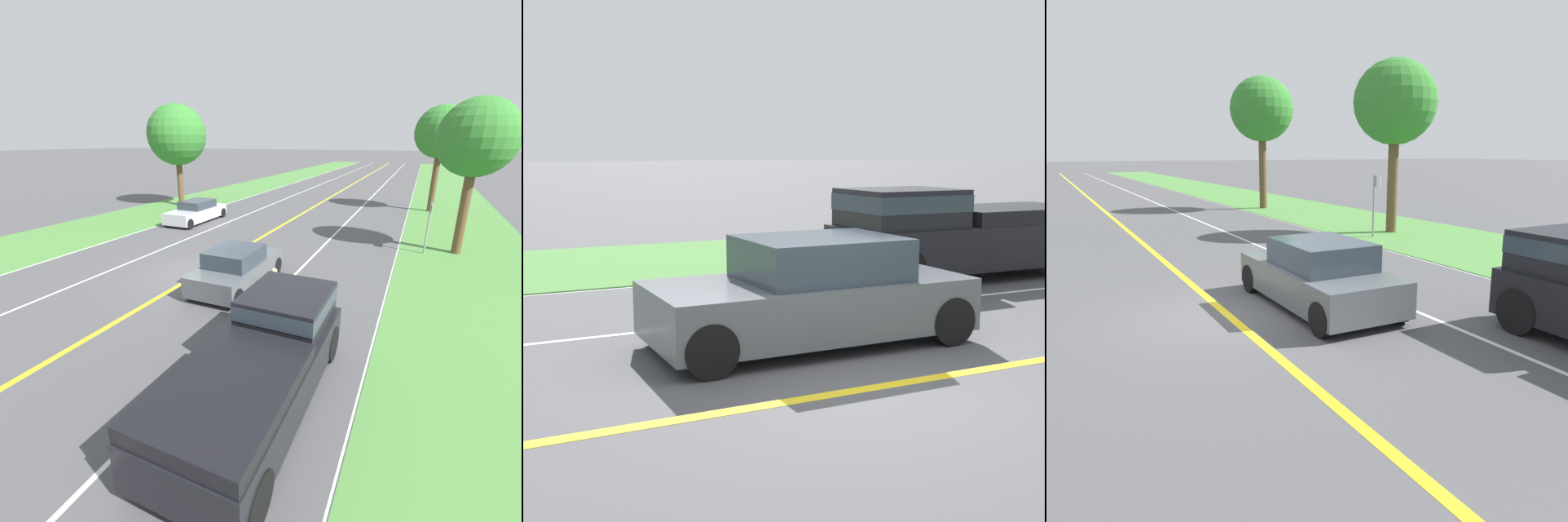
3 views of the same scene
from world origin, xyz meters
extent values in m
plane|color=#4C4C4F|center=(0.00, 0.00, 0.00)|extent=(400.00, 400.00, 0.00)
cube|color=yellow|center=(0.00, 0.00, 0.00)|extent=(0.18, 160.00, 0.01)
cube|color=white|center=(7.00, 0.00, 0.00)|extent=(0.14, 160.00, 0.01)
cube|color=white|center=(-7.00, 0.00, 0.00)|extent=(0.14, 160.00, 0.01)
cube|color=white|center=(3.50, 0.00, 0.00)|extent=(0.10, 160.00, 0.01)
cube|color=white|center=(-3.50, 0.00, 0.00)|extent=(0.10, 160.00, 0.01)
cube|color=#4C843D|center=(10.00, 0.00, 0.01)|extent=(6.00, 160.00, 0.03)
cube|color=#4C843D|center=(-10.00, 0.00, 0.01)|extent=(6.00, 160.00, 0.03)
cube|color=#51565B|center=(1.91, -0.28, 0.52)|extent=(1.85, 4.20, 0.70)
cube|color=#2D3842|center=(1.91, -0.45, 1.15)|extent=(1.59, 2.02, 0.55)
cylinder|color=black|center=(2.74, 1.40, 0.32)|extent=(0.22, 0.64, 0.64)
cylinder|color=black|center=(2.74, -1.96, 0.32)|extent=(0.22, 0.64, 0.64)
cylinder|color=black|center=(1.07, 1.40, 0.32)|extent=(0.22, 0.64, 0.64)
cylinder|color=black|center=(1.07, -1.96, 0.32)|extent=(0.22, 0.64, 0.64)
ellipsoid|color=#D1B784|center=(3.14, -0.41, 0.48)|extent=(0.38, 0.68, 0.26)
cylinder|color=#D1B784|center=(3.27, -0.22, 0.18)|extent=(0.07, 0.07, 0.35)
cylinder|color=#D1B784|center=(3.15, -0.65, 0.18)|extent=(0.07, 0.07, 0.35)
cylinder|color=#D1B784|center=(3.13, -0.18, 0.18)|extent=(0.07, 0.07, 0.35)
cylinder|color=#D1B784|center=(3.01, -0.61, 0.18)|extent=(0.07, 0.07, 0.35)
cylinder|color=#D1B784|center=(3.21, -0.15, 0.59)|extent=(0.18, 0.21, 0.17)
sphere|color=#D1B784|center=(3.25, -0.04, 0.65)|extent=(0.27, 0.27, 0.22)
ellipsoid|color=#331E14|center=(3.29, 0.10, 0.63)|extent=(0.12, 0.13, 0.08)
cone|color=tan|center=(3.30, -0.07, 0.73)|extent=(0.09, 0.09, 0.10)
cone|color=tan|center=(3.19, -0.03, 0.73)|extent=(0.09, 0.09, 0.10)
cylinder|color=#D1B784|center=(3.02, -0.82, 0.52)|extent=(0.11, 0.24, 0.24)
cube|color=black|center=(5.17, -5.55, 0.68)|extent=(2.00, 5.38, 0.85)
cube|color=black|center=(5.17, -3.99, 1.47)|extent=(1.76, 2.03, 0.72)
cube|color=#2D3842|center=(5.17, -3.99, 1.57)|extent=(1.78, 2.06, 0.32)
cube|color=black|center=(5.17, -6.68, 1.25)|extent=(1.96, 3.06, 0.30)
cylinder|color=black|center=(6.09, -3.45, 0.42)|extent=(0.22, 0.84, 0.84)
cylinder|color=black|center=(6.09, -7.65, 0.42)|extent=(0.22, 0.84, 0.84)
cylinder|color=black|center=(4.26, -3.45, 0.42)|extent=(0.22, 0.84, 0.84)
cylinder|color=black|center=(4.26, -7.65, 0.42)|extent=(0.22, 0.84, 0.84)
cube|color=silver|center=(-5.48, 7.94, 0.52)|extent=(1.80, 4.68, 0.69)
cube|color=#2D3842|center=(-5.48, 8.12, 1.11)|extent=(1.54, 2.24, 0.49)
cylinder|color=black|center=(-6.29, 6.01, 0.31)|extent=(0.22, 0.63, 0.63)
cylinder|color=black|center=(-6.29, 9.87, 0.31)|extent=(0.22, 0.63, 0.63)
cylinder|color=black|center=(-4.67, 6.01, 0.31)|extent=(0.22, 0.63, 0.63)
cylinder|color=black|center=(-4.67, 9.87, 0.31)|extent=(0.22, 0.63, 0.63)
cylinder|color=brown|center=(9.45, 7.19, 2.02)|extent=(0.41, 0.41, 4.05)
sphere|color=#337A2D|center=(9.45, 7.19, 5.10)|extent=(3.26, 3.26, 3.26)
cylinder|color=brown|center=(8.39, 18.01, 2.21)|extent=(0.42, 0.42, 4.41)
sphere|color=#337A2D|center=(8.39, 18.01, 5.58)|extent=(3.58, 3.58, 3.58)
cylinder|color=brown|center=(-9.96, 12.44, 1.98)|extent=(0.46, 0.46, 3.95)
sphere|color=#337A2D|center=(-9.96, 12.44, 5.41)|extent=(4.48, 4.48, 4.48)
cylinder|color=gray|center=(8.09, 6.52, 1.20)|extent=(0.08, 0.08, 2.39)
cube|color=white|center=(8.15, 6.52, 2.14)|extent=(0.03, 0.64, 0.40)
camera|label=1|loc=(7.55, -10.68, 4.98)|focal=24.00mm
camera|label=2|loc=(-6.39, 4.08, 2.53)|focal=50.00mm
camera|label=3|loc=(-3.12, -9.38, 3.19)|focal=35.00mm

